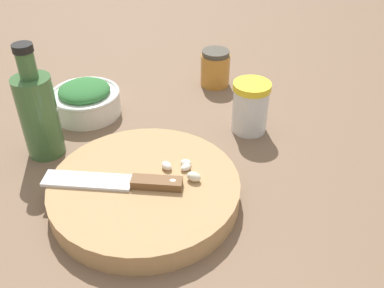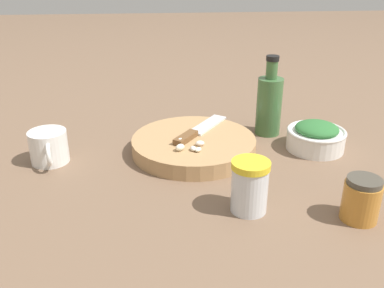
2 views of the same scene
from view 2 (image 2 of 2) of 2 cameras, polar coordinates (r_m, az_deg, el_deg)
name	(u,v)px [view 2 (image 2 of 2)]	position (r m, az deg, el deg)	size (l,w,h in m)	color
ground_plane	(203,175)	(0.88, 1.51, -4.17)	(5.00, 5.00, 0.00)	brown
cutting_board	(194,145)	(0.97, 0.23, -0.13)	(0.28, 0.28, 0.03)	tan
chef_knife	(198,131)	(0.99, 0.74, 1.78)	(0.14, 0.18, 0.01)	brown
garlic_cloves	(188,146)	(0.91, -0.49, -0.20)	(0.07, 0.06, 0.01)	silver
herb_bowl	(316,136)	(1.02, 16.20, 0.98)	(0.13, 0.13, 0.07)	silver
spice_jar	(250,186)	(0.75, 7.69, -5.59)	(0.07, 0.07, 0.10)	silver
coffee_mug	(49,147)	(0.97, -18.56, -0.38)	(0.08, 0.11, 0.07)	silver
honey_jar	(361,199)	(0.78, 21.64, -6.88)	(0.06, 0.06, 0.08)	#BC7A2D
oil_bottle	(269,104)	(1.07, 10.25, 5.32)	(0.06, 0.06, 0.20)	#3D6638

